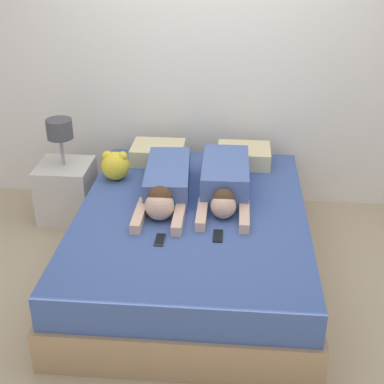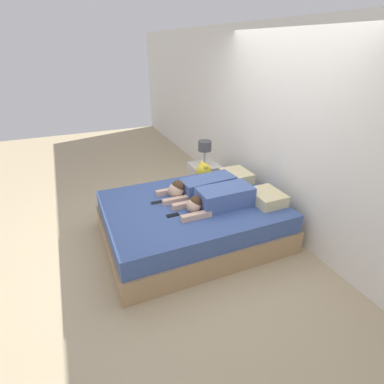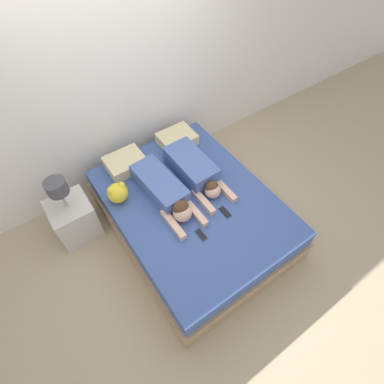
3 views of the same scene
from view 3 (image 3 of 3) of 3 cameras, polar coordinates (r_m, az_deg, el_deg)
name	(u,v)px [view 3 (image 3 of 3)]	position (r m, az deg, el deg)	size (l,w,h in m)	color
ground_plane	(192,225)	(3.75, 0.00, -6.34)	(12.00, 12.00, 0.00)	tan
wall_back	(128,85)	(3.61, -12.12, 19.36)	(12.00, 0.06, 2.60)	white
bed	(192,214)	(3.53, 0.00, -4.15)	(1.69, 2.21, 0.53)	tan
pillow_head_left	(126,163)	(3.66, -12.55, 5.43)	(0.44, 0.36, 0.14)	beige
pillow_head_right	(177,139)	(3.88, -2.87, 10.04)	(0.44, 0.36, 0.14)	beige
person_left	(166,192)	(3.27, -5.07, 0.06)	(0.37, 1.06, 0.23)	#4C66A5
person_right	(195,170)	(3.44, 0.56, 4.17)	(0.36, 0.97, 0.24)	#4C66A5
cell_phone_left	(201,235)	(3.07, 1.74, -8.14)	(0.06, 0.15, 0.01)	#2D2D33
cell_phone_right	(225,212)	(3.24, 6.30, -3.81)	(0.06, 0.15, 0.01)	black
plush_toy	(118,193)	(3.33, -13.98, -0.10)	(0.23, 0.23, 0.24)	yellow
nightstand	(73,216)	(3.73, -21.70, -4.36)	(0.45, 0.45, 0.92)	beige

